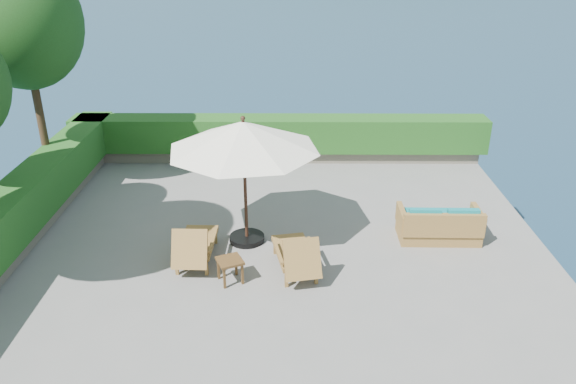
{
  "coord_description": "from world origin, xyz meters",
  "views": [
    {
      "loc": [
        0.38,
        -10.48,
        6.23
      ],
      "look_at": [
        0.3,
        0.8,
        1.1
      ],
      "focal_mm": 35.0,
      "sensor_mm": 36.0,
      "label": 1
    }
  ],
  "objects_px": {
    "lounge_left": "(195,245)",
    "side_table": "(230,264)",
    "lounge_right": "(296,254)",
    "wicker_loveseat": "(439,226)",
    "patio_umbrella": "(243,137)"
  },
  "relations": [
    {
      "from": "lounge_left",
      "to": "wicker_loveseat",
      "type": "distance_m",
      "value": 5.41
    },
    {
      "from": "lounge_left",
      "to": "lounge_right",
      "type": "bearing_deg",
      "value": -9.06
    },
    {
      "from": "lounge_right",
      "to": "wicker_loveseat",
      "type": "height_order",
      "value": "lounge_right"
    },
    {
      "from": "lounge_left",
      "to": "lounge_right",
      "type": "height_order",
      "value": "lounge_left"
    },
    {
      "from": "side_table",
      "to": "lounge_left",
      "type": "bearing_deg",
      "value": 137.85
    },
    {
      "from": "lounge_left",
      "to": "lounge_right",
      "type": "relative_size",
      "value": 0.95
    },
    {
      "from": "lounge_left",
      "to": "wicker_loveseat",
      "type": "xyz_separation_m",
      "value": [
        5.31,
        1.01,
        -0.07
      ]
    },
    {
      "from": "lounge_right",
      "to": "wicker_loveseat",
      "type": "bearing_deg",
      "value": 11.75
    },
    {
      "from": "lounge_left",
      "to": "side_table",
      "type": "bearing_deg",
      "value": -41.2
    },
    {
      "from": "patio_umbrella",
      "to": "side_table",
      "type": "xyz_separation_m",
      "value": [
        -0.2,
        -1.64,
        -2.05
      ]
    },
    {
      "from": "patio_umbrella",
      "to": "lounge_right",
      "type": "xyz_separation_m",
      "value": [
        1.1,
        -1.29,
        -2.04
      ]
    },
    {
      "from": "lounge_right",
      "to": "lounge_left",
      "type": "bearing_deg",
      "value": 158.46
    },
    {
      "from": "wicker_loveseat",
      "to": "lounge_right",
      "type": "bearing_deg",
      "value": -156.0
    },
    {
      "from": "patio_umbrella",
      "to": "lounge_right",
      "type": "bearing_deg",
      "value": -49.4
    },
    {
      "from": "patio_umbrella",
      "to": "lounge_left",
      "type": "relative_size",
      "value": 2.23
    }
  ]
}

